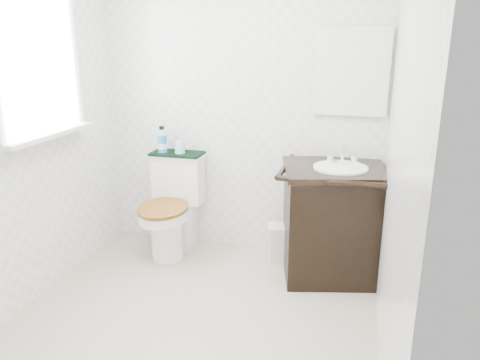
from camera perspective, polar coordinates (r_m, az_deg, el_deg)
The scene contains 14 objects.
floor at distance 3.00m, azimuth -6.14°, elevation -17.25°, with size 2.40×2.40×0.00m, color #BBAE97.
wall_back at distance 3.65m, azimuth 0.17°, elevation 9.41°, with size 2.40×2.40×0.00m, color white.
wall_front at distance 1.52m, azimuth -24.17°, elevation -3.05°, with size 2.40×2.40×0.00m, color white.
wall_left at distance 3.11m, azimuth -26.24°, elevation 6.33°, with size 2.40×2.40×0.00m, color white.
wall_right at distance 2.35m, azimuth 18.80°, elevation 4.22°, with size 2.40×2.40×0.00m, color white.
window at distance 3.25m, azimuth -23.73°, elevation 13.28°, with size 0.02×0.70×0.90m, color white.
mirror at distance 3.48m, azimuth 13.47°, elevation 12.72°, with size 0.50×0.02×0.60m, color silver.
toilet at distance 3.81m, azimuth -8.11°, elevation -3.71°, with size 0.42×0.63×0.78m.
vanity at distance 3.44m, azimuth 11.31°, elevation -4.66°, with size 0.84×0.76×0.92m.
trash_bin at distance 3.66m, azimuth 5.13°, elevation -7.71°, with size 0.25×0.22×0.30m.
towel at distance 3.79m, azimuth -7.67°, elevation 3.23°, with size 0.41×0.22×0.02m, color black.
mouthwash_bottle at distance 3.79m, azimuth -9.46°, elevation 4.81°, with size 0.07×0.07×0.21m.
cup at distance 3.75m, azimuth -7.36°, elevation 4.02°, with size 0.08×0.08×0.10m, color #9AD0FC.
soap_bar at distance 3.42m, azimuth 11.48°, elevation 2.24°, with size 0.07×0.05×0.02m, color #176572.
Camera 1 is at (0.95, -2.29, 1.68)m, focal length 35.00 mm.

